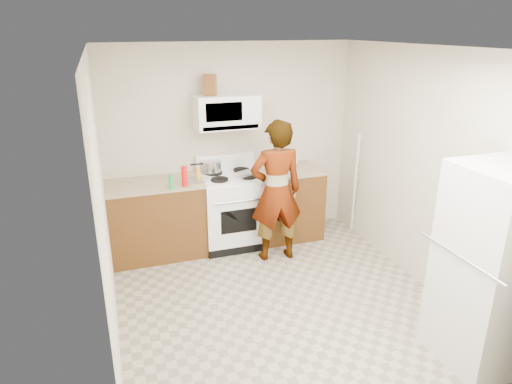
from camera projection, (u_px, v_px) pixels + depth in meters
name	position (u px, v px, depth m)	size (l,w,h in m)	color
floor	(281.00, 303.00, 4.67)	(3.60, 3.60, 0.00)	gray
back_wall	(231.00, 144.00, 5.83)	(3.20, 0.02, 2.50)	beige
right_wall	(426.00, 172.00, 4.72)	(0.02, 3.60, 2.50)	beige
cabinet_left	(157.00, 220.00, 5.53)	(1.12, 0.62, 0.90)	#593015
counter_left	(154.00, 184.00, 5.37)	(1.14, 0.64, 0.04)	gray
cabinet_right	(288.00, 204.00, 6.04)	(0.80, 0.62, 0.90)	#593015
counter_right	(289.00, 170.00, 5.88)	(0.82, 0.64, 0.04)	gray
gas_range	(231.00, 209.00, 5.79)	(0.76, 0.65, 1.13)	white
microwave	(227.00, 111.00, 5.49)	(0.76, 0.38, 0.40)	white
person	(276.00, 192.00, 5.32)	(0.62, 0.41, 1.70)	tan
fridge	(493.00, 268.00, 3.64)	(0.70, 0.70, 1.70)	silver
kettle	(288.00, 159.00, 5.92)	(0.17, 0.17, 0.21)	silver
jug	(210.00, 85.00, 5.33)	(0.14, 0.14, 0.24)	brown
saucepan	(212.00, 166.00, 5.69)	(0.24, 0.24, 0.13)	#B2B2B7
tray	(246.00, 174.00, 5.60)	(0.25, 0.16, 0.05)	white
bottle_spray	(185.00, 176.00, 5.21)	(0.07, 0.07, 0.24)	red
bottle_hot_sauce	(198.00, 174.00, 5.43)	(0.05, 0.05, 0.15)	#F3A21B
bottle_green_cap	(171.00, 182.00, 5.12)	(0.05, 0.05, 0.17)	green
pot_lid	(197.00, 180.00, 5.44)	(0.27, 0.27, 0.01)	silver
broom	(355.00, 184.00, 5.97)	(0.03, 0.03, 1.44)	silver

